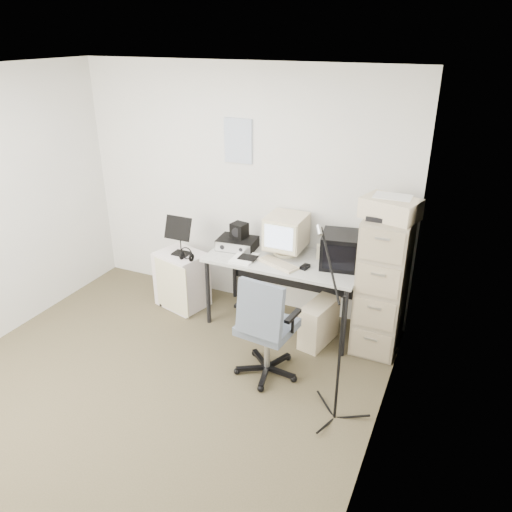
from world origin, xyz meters
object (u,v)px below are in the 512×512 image
at_px(desk, 284,292).
at_px(filing_cabinet, 383,283).
at_px(office_chair, 267,325).
at_px(side_cart, 182,279).

bearing_deg(desk, filing_cabinet, 1.81).
height_order(office_chair, side_cart, office_chair).
relative_size(filing_cabinet, office_chair, 1.33).
height_order(desk, side_cart, desk).
bearing_deg(filing_cabinet, office_chair, -132.74).
height_order(filing_cabinet, office_chair, filing_cabinet).
xyz_separation_m(filing_cabinet, side_cart, (-2.09, -0.12, -0.35)).
height_order(desk, office_chair, office_chair).
relative_size(desk, office_chair, 1.53).
bearing_deg(office_chair, side_cart, 157.03).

